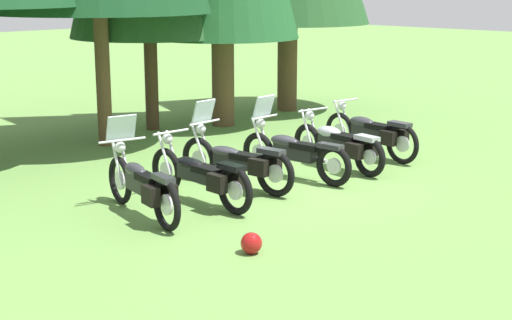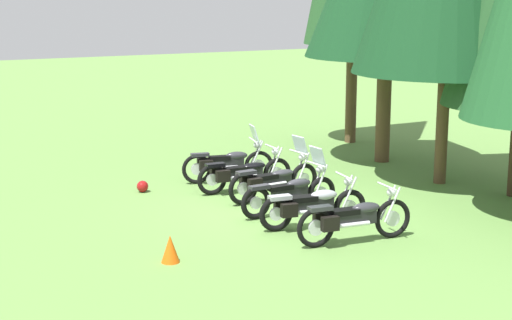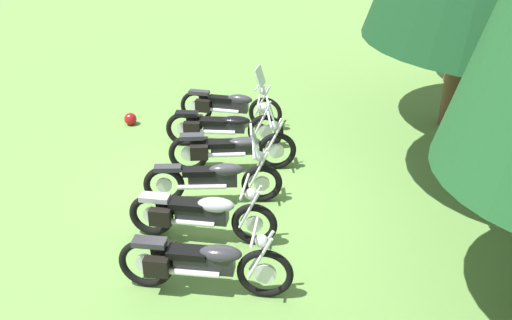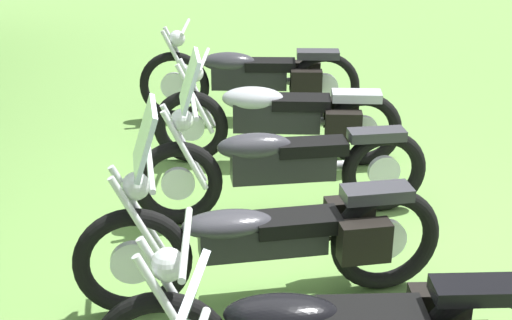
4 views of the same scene
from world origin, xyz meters
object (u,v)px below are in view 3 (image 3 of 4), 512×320
Objects in this scene: motorcycle_4 at (199,214)px; dropped_helmet at (130,119)px; motorcycle_1 at (222,126)px; motorcycle_0 at (229,105)px; motorcycle_2 at (231,148)px; motorcycle_5 at (201,262)px; motorcycle_3 at (215,178)px.

motorcycle_4 reaches higher than dropped_helmet.
motorcycle_1 is 8.79× the size of dropped_helmet.
motorcycle_2 reaches higher than motorcycle_0.
motorcycle_5 reaches higher than motorcycle_4.
motorcycle_5 is 5.81m from dropped_helmet.
motorcycle_1 reaches higher than motorcycle_4.
motorcycle_3 is 1.02× the size of motorcycle_4.
dropped_helmet is (-5.36, -2.21, -0.34)m from motorcycle_5.
motorcycle_4 is (2.19, -0.31, -0.01)m from motorcycle_2.
motorcycle_2 is 1.03× the size of motorcycle_4.
motorcycle_3 reaches higher than motorcycle_4.
motorcycle_5 is (5.39, 0.05, -0.00)m from motorcycle_0.
motorcycle_0 reaches higher than motorcycle_3.
motorcycle_0 is at bearing 94.98° from motorcycle_4.
motorcycle_5 reaches higher than dropped_helmet.
motorcycle_1 is at bearing 64.42° from dropped_helmet.
motorcycle_0 is 0.98× the size of motorcycle_4.
motorcycle_0 is 5.39m from motorcycle_5.
motorcycle_0 is at bearing 90.63° from dropped_helmet.
dropped_helmet is (-1.99, -2.35, -0.33)m from motorcycle_2.
motorcycle_4 is 8.47× the size of dropped_helmet.
motorcycle_4 is at bearing 25.99° from dropped_helmet.
motorcycle_1 is (1.03, -0.07, -0.03)m from motorcycle_0.
motorcycle_3 reaches higher than dropped_helmet.
motorcycle_3 is at bearing 89.68° from motorcycle_4.
motorcycle_1 is 4.36m from motorcycle_5.
motorcycle_0 is 0.97× the size of motorcycle_3.
motorcycle_0 is 0.96× the size of motorcycle_5.
motorcycle_1 is 1.01× the size of motorcycle_5.
dropped_helmet is at bearing -167.72° from motorcycle_0.
motorcycle_2 is (2.01, 0.19, -0.01)m from motorcycle_0.
motorcycle_2 is 8.75× the size of dropped_helmet.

